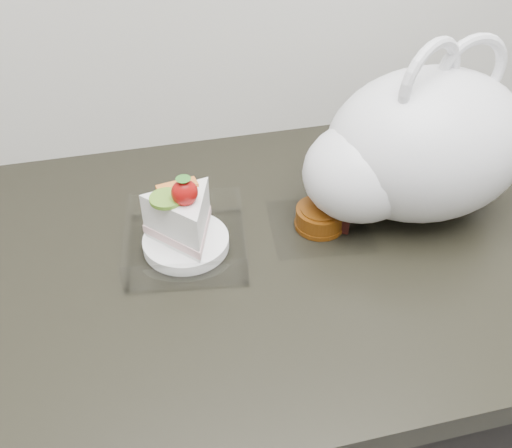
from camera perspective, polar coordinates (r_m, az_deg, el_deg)
counter at (r=1.19m, az=4.16°, el=-17.90°), size 2.04×0.64×0.90m
cake_tray at (r=0.81m, az=-7.13°, el=-0.65°), size 0.19×0.19×0.13m
mooncake_wrap at (r=0.86m, az=6.49°, el=0.49°), size 0.16×0.15×0.04m
plastic_bag at (r=0.87m, az=15.50°, el=7.27°), size 0.39×0.31×0.28m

